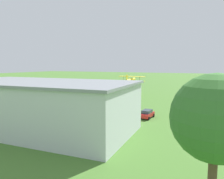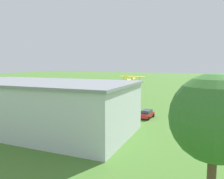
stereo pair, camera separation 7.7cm
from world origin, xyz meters
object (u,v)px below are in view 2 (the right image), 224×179
car_yellow (29,105)px  person_by_parked_cars (92,106)px  car_red (147,114)px  tree_by_windsock (215,118)px  person_near_hangar_door (47,101)px  car_grey (9,102)px  hangar (40,105)px  person_crossing_taxiway (54,102)px  person_at_fence_line (41,101)px  biplane (131,80)px

car_yellow → person_by_parked_cars: 15.02m
car_red → person_by_parked_cars: 13.09m
tree_by_windsock → car_red: bearing=-65.3°
car_yellow → person_near_hangar_door: size_ratio=2.32×
car_red → person_by_parked_cars: size_ratio=2.35×
car_yellow → car_grey: (6.83, -0.13, 0.06)m
hangar → car_grey: (21.03, -11.73, -2.92)m
car_yellow → person_by_parked_cars: person_by_parked_cars is taller
person_crossing_taxiway → car_grey: bearing=33.7°
person_at_fence_line → person_by_parked_cars: person_by_parked_cars is taller
hangar → person_crossing_taxiway: hangar is taller
car_red → car_grey: 34.27m
car_grey → person_crossing_taxiway: bearing=-146.3°
biplane → person_at_fence_line: biplane is taller
hangar → person_at_fence_line: (15.33, -16.58, -2.95)m
biplane → car_red: bearing=116.3°
hangar → car_red: size_ratio=7.16×
person_near_hangar_door → person_crossing_taxiway: bearing=-169.1°
person_at_fence_line → biplane: bearing=-123.7°
car_red → car_yellow: (27.37, 2.34, -0.00)m
hangar → car_red: (-13.17, -13.94, -2.98)m
person_by_parked_cars → person_near_hangar_door: bearing=-6.2°
car_yellow → car_grey: bearing=-1.1°
hangar → person_by_parked_cars: hangar is taller
hangar → tree_by_windsock: tree_by_windsock is taller
biplane → hangar: bearing=89.6°
biplane → person_near_hangar_door: 27.12m
car_red → person_at_fence_line: size_ratio=2.48×
car_yellow → person_crossing_taxiway: (-2.11, -6.10, -0.03)m
car_grey → biplane: bearing=-127.0°
car_red → person_at_fence_line: person_at_fence_line is taller
car_grey → hangar: bearing=150.9°
person_at_fence_line → person_crossing_taxiway: bearing=-161.1°
biplane → person_crossing_taxiway: (12.40, 22.32, -4.45)m
biplane → tree_by_windsock: size_ratio=0.94×
car_yellow → person_near_hangar_door: person_near_hangar_door is taller
biplane → person_at_fence_line: (15.64, 23.43, -4.39)m
hangar → car_grey: 24.26m
car_yellow → biplane: bearing=-117.0°
car_yellow → car_grey: 6.83m
hangar → biplane: bearing=-90.4°
car_red → person_at_fence_line: bearing=-5.3°
person_crossing_taxiway → person_at_fence_line: person_at_fence_line is taller
hangar → person_by_parked_cars: 16.08m
car_grey → person_near_hangar_door: (-7.11, -5.61, 0.03)m
person_crossing_taxiway → person_by_parked_cars: bearing=171.3°
car_red → person_by_parked_cars: (12.96, -1.87, 0.08)m
biplane → person_crossing_taxiway: size_ratio=5.76×
person_at_fence_line → tree_by_windsock: 48.73m
tree_by_windsock → person_crossing_taxiway: bearing=-37.9°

